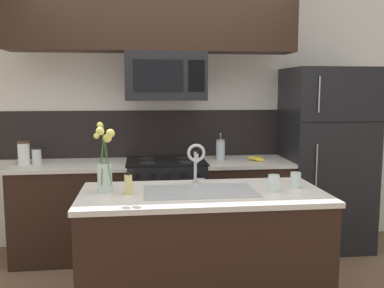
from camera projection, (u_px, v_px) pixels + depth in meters
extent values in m
cube|color=silver|center=(192.00, 119.00, 4.49)|extent=(5.20, 0.10, 2.60)
cube|color=black|center=(164.00, 134.00, 4.42)|extent=(3.67, 0.01, 0.48)
cube|color=black|center=(72.00, 212.00, 4.09)|extent=(1.04, 0.62, 0.88)
cube|color=beige|center=(70.00, 165.00, 4.03)|extent=(1.07, 0.65, 0.03)
cube|color=black|center=(245.00, 207.00, 4.28)|extent=(0.83, 0.62, 0.88)
cube|color=beige|center=(246.00, 162.00, 4.23)|extent=(0.86, 0.65, 0.03)
cube|color=black|center=(166.00, 207.00, 4.19)|extent=(0.76, 0.62, 0.91)
cube|color=black|center=(166.00, 161.00, 4.13)|extent=(0.76, 0.62, 0.01)
cylinder|color=black|center=(147.00, 163.00, 3.97)|extent=(0.15, 0.15, 0.01)
cylinder|color=black|center=(186.00, 162.00, 4.02)|extent=(0.15, 0.15, 0.01)
cylinder|color=black|center=(147.00, 158.00, 4.24)|extent=(0.15, 0.15, 0.01)
cylinder|color=black|center=(183.00, 157.00, 4.28)|extent=(0.15, 0.15, 0.01)
cylinder|color=black|center=(137.00, 175.00, 3.79)|extent=(0.03, 0.02, 0.03)
cylinder|color=black|center=(153.00, 175.00, 3.80)|extent=(0.03, 0.02, 0.03)
cylinder|color=black|center=(168.00, 174.00, 3.82)|extent=(0.03, 0.02, 0.03)
cylinder|color=black|center=(183.00, 174.00, 3.84)|extent=(0.03, 0.02, 0.03)
cylinder|color=black|center=(198.00, 174.00, 3.85)|extent=(0.03, 0.02, 0.03)
cube|color=black|center=(165.00, 76.00, 4.01)|extent=(0.74, 0.40, 0.44)
cube|color=black|center=(158.00, 76.00, 3.80)|extent=(0.45, 0.00, 0.28)
cube|color=black|center=(197.00, 76.00, 3.84)|extent=(0.15, 0.00, 0.28)
cube|color=black|center=(153.00, 19.00, 3.90)|extent=(2.63, 0.34, 0.60)
cube|color=black|center=(325.00, 159.00, 4.34)|extent=(0.82, 0.72, 1.81)
cube|color=black|center=(343.00, 122.00, 3.93)|extent=(0.79, 0.00, 0.01)
cylinder|color=#99999E|center=(319.00, 94.00, 3.86)|extent=(0.01, 0.01, 0.33)
cylinder|color=#99999E|center=(316.00, 181.00, 3.96)|extent=(0.01, 0.01, 0.69)
cylinder|color=silver|center=(24.00, 154.00, 3.98)|extent=(0.11, 0.11, 0.20)
cylinder|color=#4C331E|center=(23.00, 142.00, 3.97)|extent=(0.11, 0.11, 0.02)
cylinder|color=silver|center=(37.00, 156.00, 4.00)|extent=(0.09, 0.09, 0.14)
cylinder|color=black|center=(36.00, 148.00, 3.99)|extent=(0.08, 0.08, 0.02)
ellipsoid|color=yellow|center=(256.00, 159.00, 4.16)|extent=(0.15, 0.14, 0.06)
ellipsoid|color=yellow|center=(256.00, 159.00, 4.18)|extent=(0.17, 0.10, 0.05)
ellipsoid|color=yellow|center=(257.00, 159.00, 4.16)|extent=(0.18, 0.06, 0.07)
ellipsoid|color=yellow|center=(257.00, 159.00, 4.18)|extent=(0.18, 0.06, 0.06)
ellipsoid|color=yellow|center=(258.00, 159.00, 4.17)|extent=(0.17, 0.10, 0.07)
ellipsoid|color=yellow|center=(258.00, 159.00, 4.18)|extent=(0.16, 0.13, 0.05)
cylinder|color=brown|center=(257.00, 156.00, 4.17)|extent=(0.02, 0.02, 0.03)
cylinder|color=silver|center=(220.00, 151.00, 4.24)|extent=(0.09, 0.09, 0.18)
cylinder|color=#A3A3AA|center=(220.00, 141.00, 4.23)|extent=(0.08, 0.08, 0.02)
cylinder|color=#A3A3AA|center=(221.00, 137.00, 4.23)|extent=(0.01, 0.01, 0.05)
sphere|color=#A3A3AA|center=(221.00, 134.00, 4.22)|extent=(0.02, 0.02, 0.02)
cube|color=black|center=(202.00, 258.00, 2.98)|extent=(1.64, 0.76, 0.88)
cube|color=beige|center=(203.00, 194.00, 2.92)|extent=(1.67, 0.79, 0.03)
cube|color=#ADAFB5|center=(200.00, 191.00, 2.92)|extent=(0.76, 0.42, 0.01)
cube|color=#ADAFB5|center=(174.00, 203.00, 2.91)|extent=(0.30, 0.32, 0.15)
cube|color=#ADAFB5|center=(225.00, 202.00, 2.95)|extent=(0.30, 0.32, 0.15)
cylinder|color=#B7BABF|center=(195.00, 183.00, 3.16)|extent=(0.04, 0.04, 0.02)
cylinder|color=#B7BABF|center=(195.00, 167.00, 3.15)|extent=(0.02, 0.02, 0.22)
torus|color=#B7BABF|center=(196.00, 153.00, 3.08)|extent=(0.13, 0.02, 0.13)
cylinder|color=#B7BABF|center=(197.00, 158.00, 3.03)|extent=(0.02, 0.02, 0.06)
cube|color=#B7BABF|center=(200.00, 179.00, 3.16)|extent=(0.07, 0.01, 0.01)
cylinder|color=#DBCC75|center=(128.00, 184.00, 2.85)|extent=(0.05, 0.05, 0.13)
cylinder|color=black|center=(128.00, 173.00, 2.84)|extent=(0.02, 0.02, 0.02)
cube|color=black|center=(130.00, 170.00, 2.84)|extent=(0.03, 0.01, 0.01)
cylinder|color=silver|center=(274.00, 183.00, 2.92)|extent=(0.08, 0.08, 0.12)
cylinder|color=silver|center=(296.00, 180.00, 3.03)|extent=(0.07, 0.07, 0.11)
cylinder|color=silver|center=(105.00, 178.00, 2.89)|extent=(0.10, 0.10, 0.20)
cylinder|color=silver|center=(105.00, 187.00, 2.90)|extent=(0.09, 0.09, 0.06)
cylinder|color=#386B2D|center=(106.00, 161.00, 2.87)|extent=(0.03, 0.03, 0.31)
sphere|color=#EFE066|center=(107.00, 138.00, 2.84)|extent=(0.06, 0.06, 0.06)
cylinder|color=#386B2D|center=(108.00, 159.00, 2.84)|extent=(0.06, 0.08, 0.34)
sphere|color=#EFE066|center=(110.00, 133.00, 2.79)|extent=(0.06, 0.06, 0.06)
cylinder|color=#386B2D|center=(102.00, 154.00, 2.89)|extent=(0.03, 0.04, 0.39)
sphere|color=#EFE066|center=(100.00, 125.00, 2.88)|extent=(0.04, 0.04, 0.04)
cylinder|color=#386B2D|center=(101.00, 160.00, 2.88)|extent=(0.05, 0.03, 0.32)
sphere|color=#EFE066|center=(97.00, 136.00, 2.87)|extent=(0.04, 0.04, 0.04)
cylinder|color=#386B2D|center=(103.00, 158.00, 2.84)|extent=(0.02, 0.07, 0.36)
sphere|color=#EFE066|center=(100.00, 131.00, 2.78)|extent=(0.05, 0.05, 0.05)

